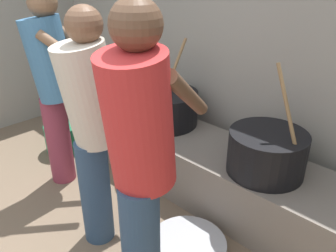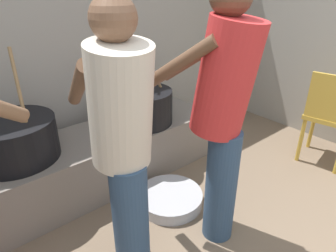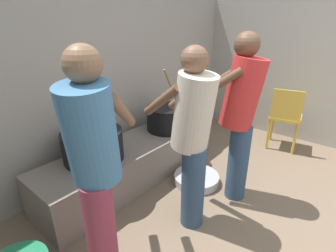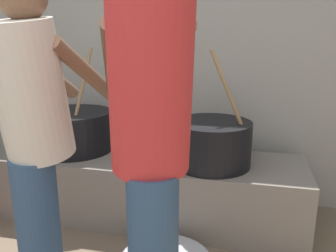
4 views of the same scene
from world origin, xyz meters
name	(u,v)px [view 4 (image 4 of 4)]	position (x,y,z in m)	size (l,w,h in m)	color
block_enclosure_rear	(150,65)	(0.00, 2.59, 1.04)	(5.14, 0.20, 2.07)	#9E998E
hearth_ledge	(139,186)	(0.05, 2.07, 0.22)	(2.27, 0.60, 0.45)	slate
cooking_pot_main	(73,131)	(-0.46, 2.11, 0.59)	(0.57, 0.57, 0.74)	black
cooking_pot_secondary	(212,143)	(0.56, 2.03, 0.59)	(0.51, 0.51, 0.74)	black
cook_in_cream_shirt	(34,129)	(-0.15, 1.19, 0.87)	(0.45, 0.70, 1.53)	navy
cook_in_red_shirt	(151,133)	(0.43, 1.06, 0.92)	(0.53, 0.74, 1.61)	navy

